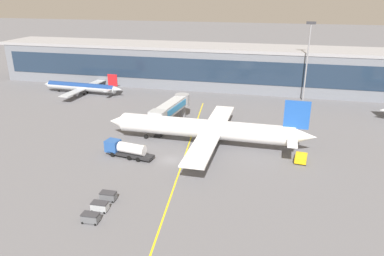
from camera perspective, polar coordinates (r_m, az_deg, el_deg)
ground_plane at (r=76.52m, az=-3.29°, el=-5.03°), size 700.00×700.00×0.00m
apron_lead_in_line at (r=77.68m, az=-1.21°, el=-4.59°), size 8.87×79.57×0.01m
terminal_building at (r=132.97m, az=10.05°, el=9.14°), size 193.60×18.93×14.65m
main_airliner at (r=82.65m, az=2.26°, el=-0.13°), size 47.48×37.67×11.74m
jet_bridge at (r=94.53m, az=-3.17°, el=3.18°), size 5.85×19.05×6.51m
fuel_tanker at (r=78.56m, az=-10.22°, el=-3.24°), size 11.06×4.21×3.25m
pushback_tug at (r=78.72m, az=16.56°, el=-4.47°), size 2.71×4.04×1.40m
baggage_cart_0 at (r=59.25m, az=-15.46°, el=-13.26°), size 2.69×1.68×1.48m
baggage_cart_1 at (r=61.61m, az=-14.11°, el=-11.69°), size 2.69×1.68×1.48m
baggage_cart_2 at (r=64.04m, az=-12.87°, el=-10.24°), size 2.69×1.68×1.48m
commuter_jet_far at (r=130.24m, az=-16.75°, el=6.14°), size 29.88×23.76×7.46m
apron_light_mast_0 at (r=120.06m, az=17.51°, el=10.63°), size 2.80×0.50×24.36m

